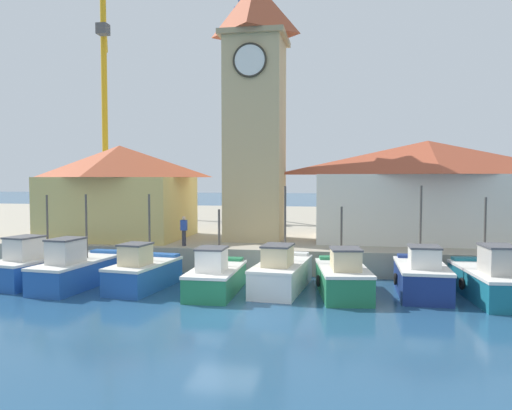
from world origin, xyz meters
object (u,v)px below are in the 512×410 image
at_px(port_crane_far, 105,130).
at_px(warehouse_right, 427,190).
at_px(fishing_boat_center, 282,273).
at_px(fishing_boat_right_inner, 422,277).
at_px(warehouse_left, 120,191).
at_px(fishing_boat_mid_left, 216,277).
at_px(port_crane_near, 238,137).
at_px(fishing_boat_right_outer, 490,280).
at_px(fishing_boat_far_left, 38,266).
at_px(fishing_boat_mid_right, 343,278).
at_px(dock_worker_near_tower, 184,230).
at_px(fishing_boat_left_inner, 144,272).
at_px(clock_tower, 255,105).
at_px(fishing_boat_left_outer, 78,269).

bearing_deg(port_crane_far, warehouse_right, -27.92).
height_order(fishing_boat_center, fishing_boat_right_inner, fishing_boat_right_inner).
bearing_deg(warehouse_left, fishing_boat_mid_left, -44.75).
distance_m(warehouse_left, port_crane_near, 13.59).
bearing_deg(warehouse_left, fishing_boat_right_outer, -20.30).
xyz_separation_m(fishing_boat_far_left, warehouse_left, (0.71, 7.49, 3.43)).
distance_m(fishing_boat_right_outer, port_crane_near, 25.38).
relative_size(fishing_boat_mid_right, warehouse_right, 0.36).
distance_m(fishing_boat_mid_right, dock_worker_near_tower, 9.83).
relative_size(fishing_boat_far_left, fishing_boat_mid_left, 1.14).
bearing_deg(warehouse_left, fishing_boat_mid_right, -29.23).
bearing_deg(fishing_boat_left_inner, fishing_boat_mid_left, -3.62).
height_order(fishing_boat_left_inner, warehouse_right, warehouse_right).
bearing_deg(port_crane_far, clock_tower, -42.07).
height_order(fishing_boat_far_left, fishing_boat_right_inner, fishing_boat_right_inner).
bearing_deg(port_crane_near, fishing_boat_left_outer, -99.23).
distance_m(fishing_boat_right_outer, clock_tower, 16.06).
bearing_deg(fishing_boat_right_inner, fishing_boat_far_left, -178.46).
height_order(fishing_boat_mid_left, fishing_boat_center, fishing_boat_center).
bearing_deg(fishing_boat_center, fishing_boat_right_outer, -1.51).
relative_size(fishing_boat_left_inner, warehouse_left, 0.52).
bearing_deg(fishing_boat_mid_left, port_crane_near, 99.39).
bearing_deg(port_crane_near, clock_tower, -73.00).
bearing_deg(fishing_boat_left_outer, fishing_boat_right_outer, 2.45).
bearing_deg(warehouse_right, clock_tower, -173.02).
bearing_deg(fishing_boat_left_inner, dock_worker_near_tower, 86.87).
bearing_deg(warehouse_left, dock_worker_near_tower, -30.54).
xyz_separation_m(fishing_boat_left_outer, fishing_boat_left_inner, (3.17, 0.08, -0.04)).
height_order(fishing_boat_far_left, clock_tower, clock_tower).
relative_size(fishing_boat_mid_right, fishing_boat_right_inner, 1.01).
xyz_separation_m(fishing_boat_center, fishing_boat_right_inner, (5.99, 0.02, 0.04)).
xyz_separation_m(fishing_boat_mid_right, warehouse_left, (-13.66, 7.64, 3.46)).
bearing_deg(dock_worker_near_tower, fishing_boat_far_left, -142.42).
height_order(fishing_boat_left_inner, fishing_boat_center, fishing_boat_center).
height_order(fishing_boat_right_inner, fishing_boat_right_outer, fishing_boat_right_inner).
distance_m(fishing_boat_left_outer, fishing_boat_center, 9.35).
bearing_deg(fishing_boat_mid_left, fishing_boat_right_outer, 4.54).
xyz_separation_m(fishing_boat_far_left, fishing_boat_left_outer, (2.38, -0.55, 0.00)).
height_order(warehouse_left, port_crane_far, port_crane_far).
height_order(fishing_boat_center, warehouse_right, warehouse_right).
xyz_separation_m(fishing_boat_center, fishing_boat_mid_right, (2.69, -0.61, -0.00)).
xyz_separation_m(fishing_boat_center, clock_tower, (-2.54, 7.47, 8.58)).
xyz_separation_m(warehouse_right, dock_worker_near_tower, (-13.38, -4.67, -2.16)).
height_order(fishing_boat_right_outer, port_crane_near, port_crane_near).
bearing_deg(warehouse_left, fishing_boat_center, -32.68).
xyz_separation_m(fishing_boat_left_inner, port_crane_near, (0.08, 19.90, 7.69)).
xyz_separation_m(fishing_boat_far_left, dock_worker_near_tower, (5.82, 4.48, 1.35)).
distance_m(fishing_boat_left_inner, fishing_boat_right_inner, 12.16).
height_order(fishing_boat_mid_left, port_crane_near, port_crane_near).
height_order(fishing_boat_left_inner, fishing_boat_mid_left, fishing_boat_left_inner).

